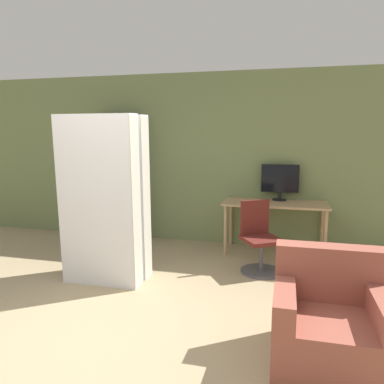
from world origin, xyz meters
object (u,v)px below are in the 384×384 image
at_px(office_chair, 259,244).
at_px(bookshelf, 115,181).
at_px(mattress_near, 99,201).
at_px(monitor, 280,180).
at_px(armchair, 330,321).
at_px(mattress_far, 112,197).

bearing_deg(office_chair, bookshelf, 157.47).
height_order(office_chair, mattress_near, mattress_near).
xyz_separation_m(office_chair, mattress_near, (-1.76, -0.87, 0.62)).
height_order(monitor, bookshelf, bookshelf).
distance_m(mattress_near, armchair, 2.69).
bearing_deg(monitor, mattress_near, -135.89).
xyz_separation_m(monitor, mattress_far, (-1.97, -1.60, -0.08)).
distance_m(monitor, mattress_near, 2.74).
height_order(bookshelf, mattress_far, bookshelf).
height_order(monitor, mattress_far, mattress_far).
relative_size(office_chair, mattress_near, 0.46).
relative_size(office_chair, bookshelf, 0.45).
bearing_deg(monitor, mattress_far, -140.95).
relative_size(bookshelf, mattress_far, 1.03).
distance_m(office_chair, mattress_far, 1.95).
bearing_deg(monitor, bookshelf, -179.82).
bearing_deg(armchair, mattress_near, 158.71).
relative_size(monitor, office_chair, 0.62).
height_order(bookshelf, armchair, bookshelf).
distance_m(monitor, office_chair, 1.27).
height_order(mattress_near, mattress_far, same).
bearing_deg(office_chair, mattress_near, -153.65).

